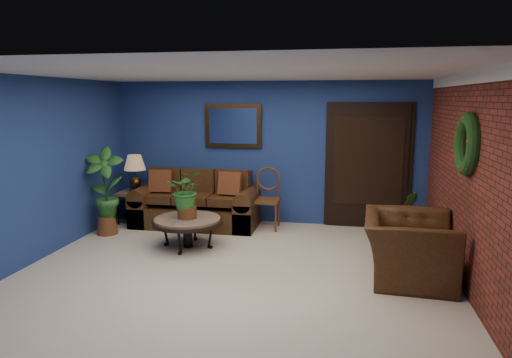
% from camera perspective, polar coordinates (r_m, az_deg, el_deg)
% --- Properties ---
extents(floor, '(5.50, 5.50, 0.00)m').
position_cam_1_polar(floor, '(5.98, -2.72, -11.55)').
color(floor, beige).
rests_on(floor, ground).
extents(wall_back, '(5.50, 0.04, 2.50)m').
position_cam_1_polar(wall_back, '(8.07, 1.36, 3.29)').
color(wall_back, navy).
rests_on(wall_back, ground).
extents(wall_left, '(0.04, 5.00, 2.50)m').
position_cam_1_polar(wall_left, '(6.83, -25.86, 1.03)').
color(wall_left, navy).
rests_on(wall_left, ground).
extents(wall_right_brick, '(0.04, 5.00, 2.50)m').
position_cam_1_polar(wall_right_brick, '(5.67, 25.28, -0.58)').
color(wall_right_brick, maroon).
rests_on(wall_right_brick, ground).
extents(ceiling, '(5.50, 5.00, 0.02)m').
position_cam_1_polar(ceiling, '(5.57, -2.94, 13.11)').
color(ceiling, white).
rests_on(ceiling, wall_back).
extents(crown_molding, '(0.03, 5.00, 0.14)m').
position_cam_1_polar(crown_molding, '(5.59, 25.90, 11.40)').
color(crown_molding, white).
rests_on(crown_molding, wall_right_brick).
extents(wall_mirror, '(1.02, 0.06, 0.77)m').
position_cam_1_polar(wall_mirror, '(8.11, -2.89, 6.64)').
color(wall_mirror, '#462D14').
rests_on(wall_mirror, wall_back).
extents(closet_door, '(1.44, 0.06, 2.18)m').
position_cam_1_polar(closet_door, '(7.97, 13.82, 1.46)').
color(closet_door, black).
rests_on(closet_door, wall_back).
extents(wreath, '(0.16, 0.72, 0.72)m').
position_cam_1_polar(wreath, '(5.65, 24.91, 4.02)').
color(wreath, black).
rests_on(wreath, wall_right_brick).
extents(sofa, '(2.15, 0.93, 0.97)m').
position_cam_1_polar(sofa, '(8.11, -7.37, -3.46)').
color(sofa, '#422713').
rests_on(sofa, ground).
extents(coffee_table, '(1.04, 1.04, 0.45)m').
position_cam_1_polar(coffee_table, '(6.89, -8.57, -5.32)').
color(coffee_table, '#4B4641').
rests_on(coffee_table, ground).
extents(end_table, '(0.61, 0.61, 0.56)m').
position_cam_1_polar(end_table, '(8.48, -14.73, -2.37)').
color(end_table, '#4B4641').
rests_on(end_table, ground).
extents(table_lamp, '(0.38, 0.38, 0.63)m').
position_cam_1_polar(table_lamp, '(8.38, -14.89, 1.26)').
color(table_lamp, '#462D14').
rests_on(table_lamp, end_table).
extents(side_chair, '(0.45, 0.45, 1.04)m').
position_cam_1_polar(side_chair, '(7.80, 1.40, -1.88)').
color(side_chair, '#593619').
rests_on(side_chair, ground).
extents(armchair, '(1.14, 1.28, 0.79)m').
position_cam_1_polar(armchair, '(5.95, 18.51, -8.15)').
color(armchair, '#422713').
rests_on(armchair, ground).
extents(coffee_plant, '(0.62, 0.56, 0.72)m').
position_cam_1_polar(coffee_plant, '(6.78, -8.67, -1.63)').
color(coffee_plant, '#5D3217').
rests_on(coffee_plant, coffee_table).
extents(floor_plant, '(0.38, 0.32, 0.76)m').
position_cam_1_polar(floor_plant, '(7.65, 18.31, -4.20)').
color(floor_plant, '#5D3217').
rests_on(floor_plant, ground).
extents(tall_plant, '(0.70, 0.54, 1.43)m').
position_cam_1_polar(tall_plant, '(7.78, -18.37, -1.05)').
color(tall_plant, brown).
rests_on(tall_plant, ground).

